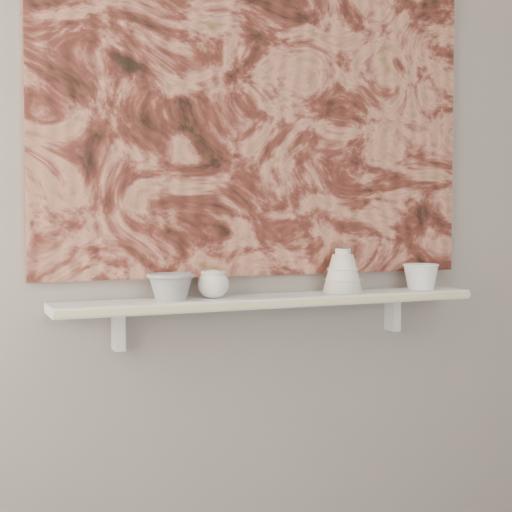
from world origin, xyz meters
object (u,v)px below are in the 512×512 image
painting (265,106)px  cup_cream (213,284)px  bowl_grey (171,286)px  bell_vessel (343,270)px  bowl_white (421,276)px  shelf (276,300)px

painting → cup_cream: 0.61m
painting → bowl_grey: 0.67m
bell_vessel → bowl_white: 0.32m
cup_cream → shelf: bearing=0.0°
painting → bowl_white: (0.56, -0.08, -0.56)m
shelf → bowl_white: bearing=0.0°
bowl_grey → bell_vessel: bell_vessel is taller
cup_cream → bell_vessel: size_ratio=0.65×
bowl_white → cup_cream: bearing=180.0°
shelf → cup_cream: 0.22m
shelf → painting: 0.63m
cup_cream → bell_vessel: 0.46m
bowl_grey → cup_cream: cup_cream is taller
cup_cream → bowl_white: size_ratio=0.77×
shelf → bowl_white: bowl_white is taller
painting → shelf: bearing=-90.0°
painting → bowl_white: bearing=-8.1°
painting → cup_cream: (-0.21, -0.08, -0.57)m
bell_vessel → bowl_white: bell_vessel is taller
cup_cream → bell_vessel: (0.46, 0.00, 0.03)m
bowl_grey → cup_cream: (0.13, 0.00, 0.00)m
shelf → bell_vessel: bearing=0.0°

